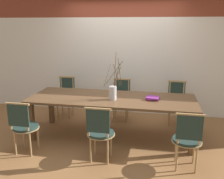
{
  "coord_description": "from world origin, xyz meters",
  "views": [
    {
      "loc": [
        0.79,
        -4.17,
        2.01
      ],
      "look_at": [
        0.0,
        0.0,
        0.89
      ],
      "focal_mm": 40.0,
      "sensor_mm": 36.0,
      "label": 1
    }
  ],
  "objects_px": {
    "dining_table": "(112,102)",
    "chair_near_center": "(187,138)",
    "book_stack": "(152,98)",
    "vase_centerpiece": "(113,92)",
    "chair_far_center": "(176,101)"
  },
  "relations": [
    {
      "from": "chair_near_center",
      "to": "dining_table",
      "type": "bearing_deg",
      "value": 144.76
    },
    {
      "from": "dining_table",
      "to": "vase_centerpiece",
      "type": "relative_size",
      "value": 3.57
    },
    {
      "from": "chair_near_center",
      "to": "book_stack",
      "type": "height_order",
      "value": "chair_near_center"
    },
    {
      "from": "vase_centerpiece",
      "to": "book_stack",
      "type": "distance_m",
      "value": 0.69
    },
    {
      "from": "dining_table",
      "to": "chair_near_center",
      "type": "height_order",
      "value": "chair_near_center"
    },
    {
      "from": "vase_centerpiece",
      "to": "book_stack",
      "type": "bearing_deg",
      "value": 9.63
    },
    {
      "from": "chair_far_center",
      "to": "book_stack",
      "type": "distance_m",
      "value": 1.02
    },
    {
      "from": "dining_table",
      "to": "chair_far_center",
      "type": "height_order",
      "value": "chair_far_center"
    },
    {
      "from": "vase_centerpiece",
      "to": "book_stack",
      "type": "relative_size",
      "value": 3.38
    },
    {
      "from": "chair_near_center",
      "to": "book_stack",
      "type": "xyz_separation_m",
      "value": [
        -0.52,
        0.88,
        0.29
      ]
    },
    {
      "from": "dining_table",
      "to": "chair_near_center",
      "type": "xyz_separation_m",
      "value": [
        1.23,
        -0.87,
        -0.18
      ]
    },
    {
      "from": "chair_near_center",
      "to": "chair_far_center",
      "type": "bearing_deg",
      "value": 91.56
    },
    {
      "from": "chair_far_center",
      "to": "chair_near_center",
      "type": "bearing_deg",
      "value": 91.56
    },
    {
      "from": "chair_near_center",
      "to": "vase_centerpiece",
      "type": "relative_size",
      "value": 1.07
    },
    {
      "from": "book_stack",
      "to": "chair_near_center",
      "type": "bearing_deg",
      "value": -59.52
    }
  ]
}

